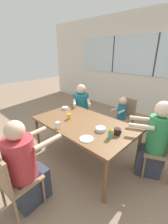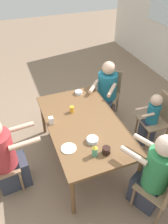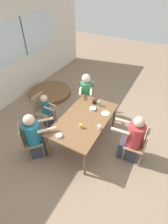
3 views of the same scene
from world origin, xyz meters
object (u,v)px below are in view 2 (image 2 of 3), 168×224
(person_toddler, at_px, (150,121))
(bowl_cereal, at_px, (79,92))
(milk_carton_small, at_px, (51,120))
(chair_for_toddler, at_px, (160,116))
(person_man_blue_shirt, at_px, (6,159))
(sippy_cup, at_px, (95,151))
(bowl_white_shallow, at_px, (92,140))
(person_woman_green_shirt, at_px, (153,176))
(person_man_teal_shirt, at_px, (106,95))
(chair_for_woman_green_shirt, at_px, (165,187))
(chair_for_man_teal_shirt, at_px, (109,89))
(juice_glass, at_px, (72,109))
(coffee_mug, at_px, (106,151))

(person_toddler, height_order, bowl_cereal, person_toddler)
(milk_carton_small, height_order, bowl_cereal, milk_carton_small)
(bowl_cereal, bearing_deg, chair_for_toddler, 55.19)
(chair_for_toddler, distance_m, person_man_blue_shirt, 2.29)
(sippy_cup, xyz_separation_m, bowl_white_shallow, (-0.21, 0.06, -0.05))
(person_woman_green_shirt, bearing_deg, person_man_teal_shirt, 56.05)
(chair_for_woman_green_shirt, distance_m, person_man_teal_shirt, 1.90)
(chair_for_man_teal_shirt, xyz_separation_m, juice_glass, (0.63, -0.91, 0.25))
(coffee_mug, height_order, milk_carton_small, milk_carton_small)
(person_woman_green_shirt, distance_m, person_man_blue_shirt, 1.76)
(person_woman_green_shirt, xyz_separation_m, milk_carton_small, (-1.10, -0.88, 0.22))
(person_woman_green_shirt, bearing_deg, chair_for_woman_green_shirt, -90.00)
(person_man_blue_shirt, bearing_deg, chair_for_toddler, 86.37)
(sippy_cup, bearing_deg, chair_for_woman_green_shirt, 49.17)
(coffee_mug, height_order, sippy_cup, sippy_cup)
(bowl_cereal, bearing_deg, person_woman_green_shirt, 10.06)
(person_woman_green_shirt, relative_size, person_man_blue_shirt, 1.04)
(sippy_cup, bearing_deg, chair_for_man_teal_shirt, 148.08)
(coffee_mug, height_order, juice_glass, juice_glass)
(chair_for_man_teal_shirt, bearing_deg, chair_for_woman_green_shirt, 124.07)
(chair_for_woman_green_shirt, distance_m, coffee_mug, 0.76)
(chair_for_woman_green_shirt, xyz_separation_m, person_man_teal_shirt, (-1.89, 0.18, -0.01))
(person_man_blue_shirt, distance_m, bowl_white_shallow, 1.09)
(chair_for_toddler, relative_size, bowl_cereal, 7.10)
(person_man_teal_shirt, xyz_separation_m, bowl_cereal, (0.10, -0.55, 0.24))
(person_woman_green_shirt, height_order, person_man_blue_shirt, person_woman_green_shirt)
(coffee_mug, bearing_deg, chair_for_woman_green_shirt, 43.40)
(person_man_blue_shirt, xyz_separation_m, bowl_cereal, (-0.76, 1.23, 0.22))
(chair_for_toddler, distance_m, juice_glass, 1.37)
(person_man_teal_shirt, height_order, bowl_white_shallow, person_man_teal_shirt)
(chair_for_toddler, bearing_deg, chair_for_man_teal_shirt, 25.01)
(person_man_blue_shirt, relative_size, coffee_mug, 11.40)
(chair_for_toddler, bearing_deg, milk_carton_small, 85.78)
(coffee_mug, bearing_deg, bowl_white_shallow, -162.24)
(milk_carton_small, bearing_deg, bowl_white_shallow, 37.46)
(person_woman_green_shirt, relative_size, juice_glass, 12.88)
(bowl_cereal, bearing_deg, bowl_white_shallow, -10.89)
(chair_for_toddler, relative_size, juice_glass, 9.29)
(person_man_teal_shirt, bearing_deg, chair_for_man_teal_shirt, -90.00)
(chair_for_woman_green_shirt, distance_m, sippy_cup, 0.87)
(bowl_white_shallow, relative_size, bowl_cereal, 1.20)
(person_man_blue_shirt, xyz_separation_m, coffee_mug, (0.51, 1.11, 0.25))
(chair_for_woman_green_shirt, height_order, bowl_cereal, chair_for_woman_green_shirt)
(sippy_cup, distance_m, juice_glass, 0.85)
(sippy_cup, bearing_deg, bowl_white_shallow, 163.73)
(chair_for_woman_green_shirt, relative_size, chair_for_toddler, 1.00)
(chair_for_woman_green_shirt, xyz_separation_m, milk_carton_small, (-1.25, -0.95, 0.26))
(chair_for_man_teal_shirt, bearing_deg, coffee_mug, 104.78)
(person_toddler, height_order, bowl_white_shallow, person_toddler)
(chair_for_man_teal_shirt, xyz_separation_m, person_toddler, (0.95, 0.25, -0.06))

